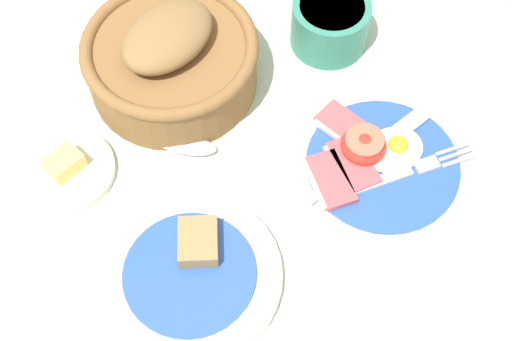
{
  "coord_description": "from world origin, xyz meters",
  "views": [
    {
      "loc": [
        -0.25,
        -0.26,
        0.71
      ],
      "look_at": [
        -0.02,
        0.07,
        0.02
      ],
      "focal_mm": 50.0,
      "sensor_mm": 36.0,
      "label": 1
    }
  ],
  "objects_px": {
    "sugar_cup": "(330,23)",
    "teaspoon_by_saucer": "(210,149)",
    "bread_basket": "(171,58)",
    "butter_dish": "(67,169)",
    "breakfast_plate": "(379,165)",
    "bread_plate": "(191,273)"
  },
  "relations": [
    {
      "from": "breakfast_plate",
      "to": "bread_basket",
      "type": "distance_m",
      "value": 0.28
    },
    {
      "from": "teaspoon_by_saucer",
      "to": "breakfast_plate",
      "type": "bearing_deg",
      "value": -177.15
    },
    {
      "from": "breakfast_plate",
      "to": "butter_dish",
      "type": "height_order",
      "value": "breakfast_plate"
    },
    {
      "from": "breakfast_plate",
      "to": "butter_dish",
      "type": "xyz_separation_m",
      "value": [
        -0.3,
        0.2,
        -0.0
      ]
    },
    {
      "from": "sugar_cup",
      "to": "butter_dish",
      "type": "distance_m",
      "value": 0.37
    },
    {
      "from": "bread_plate",
      "to": "bread_basket",
      "type": "height_order",
      "value": "bread_basket"
    },
    {
      "from": "sugar_cup",
      "to": "butter_dish",
      "type": "relative_size",
      "value": 0.89
    },
    {
      "from": "sugar_cup",
      "to": "breakfast_plate",
      "type": "bearing_deg",
      "value": -110.41
    },
    {
      "from": "butter_dish",
      "to": "teaspoon_by_saucer",
      "type": "height_order",
      "value": "butter_dish"
    },
    {
      "from": "sugar_cup",
      "to": "teaspoon_by_saucer",
      "type": "bearing_deg",
      "value": -165.33
    },
    {
      "from": "bread_basket",
      "to": "butter_dish",
      "type": "distance_m",
      "value": 0.18
    },
    {
      "from": "bread_plate",
      "to": "bread_basket",
      "type": "bearing_deg",
      "value": 62.78
    },
    {
      "from": "bread_plate",
      "to": "sugar_cup",
      "type": "bearing_deg",
      "value": 29.16
    },
    {
      "from": "breakfast_plate",
      "to": "butter_dish",
      "type": "bearing_deg",
      "value": 146.15
    },
    {
      "from": "breakfast_plate",
      "to": "teaspoon_by_saucer",
      "type": "height_order",
      "value": "breakfast_plate"
    },
    {
      "from": "bread_basket",
      "to": "teaspoon_by_saucer",
      "type": "xyz_separation_m",
      "value": [
        -0.02,
        -0.11,
        -0.04
      ]
    },
    {
      "from": "breakfast_plate",
      "to": "butter_dish",
      "type": "relative_size",
      "value": 2.21
    },
    {
      "from": "teaspoon_by_saucer",
      "to": "bread_plate",
      "type": "bearing_deg",
      "value": 94.59
    },
    {
      "from": "sugar_cup",
      "to": "teaspoon_by_saucer",
      "type": "xyz_separation_m",
      "value": [
        -0.22,
        -0.06,
        -0.03
      ]
    },
    {
      "from": "breakfast_plate",
      "to": "butter_dish",
      "type": "distance_m",
      "value": 0.36
    },
    {
      "from": "butter_dish",
      "to": "bread_basket",
      "type": "bearing_deg",
      "value": 14.31
    },
    {
      "from": "bread_basket",
      "to": "teaspoon_by_saucer",
      "type": "height_order",
      "value": "bread_basket"
    }
  ]
}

